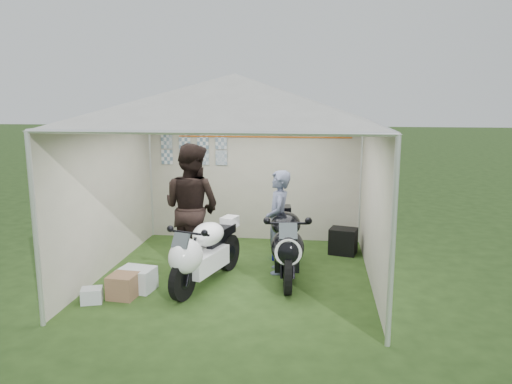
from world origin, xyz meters
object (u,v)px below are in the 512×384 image
canopy_tent (235,104)px  person_blue_jacket (278,222)px  motorcycle_black (286,242)px  person_dark_jacket (192,208)px  crate_1 (123,286)px  crate_2 (92,295)px  motorcycle_white (203,251)px  crate_0 (137,279)px  paddock_stand (284,250)px  equipment_box (343,241)px

canopy_tent → person_blue_jacket: bearing=15.2°
person_blue_jacket → canopy_tent: bearing=-79.5°
motorcycle_black → person_dark_jacket: (-1.47, 0.21, 0.43)m
motorcycle_black → crate_1: bearing=-161.1°
person_dark_jacket → canopy_tent: bearing=-166.4°
crate_2 → person_blue_jacket: bearing=32.5°
person_dark_jacket → crate_1: 1.60m
crate_1 → person_blue_jacket: bearing=32.5°
motorcycle_white → motorcycle_black: bearing=38.2°
motorcycle_black → crate_0: 2.20m
paddock_stand → crate_2: bearing=-138.1°
person_dark_jacket → paddock_stand: bearing=-130.9°
crate_1 → equipment_box: bearing=37.3°
paddock_stand → equipment_box: 1.08m
equipment_box → crate_1: bearing=-142.7°
paddock_stand → person_dark_jacket: person_dark_jacket is taller
motorcycle_white → canopy_tent: bearing=72.3°
canopy_tent → equipment_box: 3.13m
person_dark_jacket → crate_1: (-0.66, -1.20, -0.84)m
crate_0 → equipment_box: bearing=34.7°
motorcycle_white → person_dark_jacket: (-0.33, 0.66, 0.48)m
motorcycle_white → crate_1: (-0.99, -0.54, -0.36)m
motorcycle_black → person_dark_jacket: person_dark_jacket is taller
motorcycle_white → crate_2: (-1.33, -0.76, -0.42)m
equipment_box → crate_0: 3.59m
motorcycle_white → person_blue_jacket: size_ratio=1.16×
person_blue_jacket → crate_2: size_ratio=5.94×
canopy_tent → person_blue_jacket: canopy_tent is taller
crate_0 → crate_1: (-0.09, -0.28, 0.00)m
motorcycle_white → equipment_box: size_ratio=4.11×
paddock_stand → person_dark_jacket: (-1.38, -0.71, 0.85)m
canopy_tent → person_dark_jacket: bearing=171.9°
person_blue_jacket → motorcycle_white: bearing=-58.8°
paddock_stand → crate_2: 3.20m
motorcycle_white → paddock_stand: size_ratio=4.72×
canopy_tent → crate_2: size_ratio=21.15×
person_dark_jacket → person_blue_jacket: size_ratio=1.25×
person_dark_jacket → crate_2: person_dark_jacket is taller
motorcycle_white → crate_2: 1.59m
paddock_stand → canopy_tent: bearing=-129.2°
canopy_tent → crate_1: bearing=-141.3°
paddock_stand → crate_0: bearing=-139.9°
motorcycle_black → crate_0: (-2.04, -0.71, -0.40)m
person_dark_jacket → equipment_box: size_ratio=4.45×
person_blue_jacket → motorcycle_black: bearing=21.8°
equipment_box → person_dark_jacket: bearing=-154.9°
person_blue_jacket → crate_1: size_ratio=4.46×
crate_2 → crate_1: bearing=32.7°
canopy_tent → paddock_stand: bearing=50.8°
equipment_box → crate_2: (-3.38, -2.54, -0.13)m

